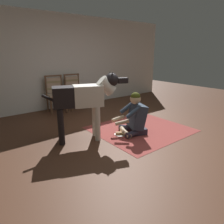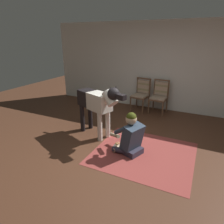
{
  "view_description": "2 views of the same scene",
  "coord_description": "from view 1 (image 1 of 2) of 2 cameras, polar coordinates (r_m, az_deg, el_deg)",
  "views": [
    {
      "loc": [
        -2.72,
        -2.66,
        1.59
      ],
      "look_at": [
        -0.33,
        0.4,
        0.44
      ],
      "focal_mm": 32.71,
      "sensor_mm": 36.0,
      "label": 1
    },
    {
      "loc": [
        1.15,
        -3.1,
        2.13
      ],
      "look_at": [
        -0.5,
        0.33,
        0.69
      ],
      "focal_mm": 31.7,
      "sensor_mm": 36.0,
      "label": 2
    }
  ],
  "objects": [
    {
      "name": "person_sitting_on_floor",
      "position": [
        4.07,
        6.31,
        -1.37
      ],
      "size": [
        0.73,
        0.61,
        0.84
      ],
      "color": "#322D3D",
      "rests_on": "ground"
    },
    {
      "name": "ground_plane",
      "position": [
        4.12,
        7.07,
        -6.27
      ],
      "size": [
        13.04,
        13.04,
        0.0
      ],
      "primitive_type": "plane",
      "color": "#4F2E1E"
    },
    {
      "name": "area_rug",
      "position": [
        4.4,
        7.93,
        -4.72
      ],
      "size": [
        1.87,
        1.71,
        0.01
      ],
      "primitive_type": "cube",
      "color": "brown",
      "rests_on": "ground"
    },
    {
      "name": "large_dog",
      "position": [
        3.69,
        -7.64,
        3.97
      ],
      "size": [
        1.46,
        0.69,
        1.25
      ],
      "color": "silver",
      "rests_on": "ground"
    },
    {
      "name": "back_wall",
      "position": [
        6.24,
        -12.5,
        13.5
      ],
      "size": [
        7.47,
        0.1,
        2.6
      ],
      "primitive_type": "cube",
      "color": "silver",
      "rests_on": "ground"
    },
    {
      "name": "hot_dog_on_plate",
      "position": [
        4.08,
        2.37,
        -6.02
      ],
      "size": [
        0.25,
        0.25,
        0.06
      ],
      "color": "white",
      "rests_on": "ground"
    },
    {
      "name": "dining_chair_right_of_pair",
      "position": [
        5.98,
        -10.62,
        6.16
      ],
      "size": [
        0.5,
        0.5,
        0.98
      ],
      "color": "brown",
      "rests_on": "ground"
    },
    {
      "name": "dining_chair_left_of_pair",
      "position": [
        5.75,
        -15.55,
        5.43
      ],
      "size": [
        0.52,
        0.52,
        0.98
      ],
      "color": "brown",
      "rests_on": "ground"
    }
  ]
}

